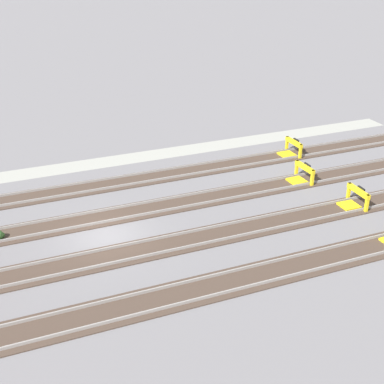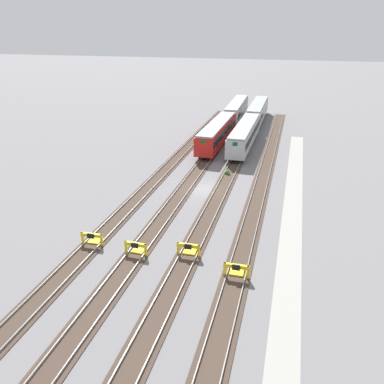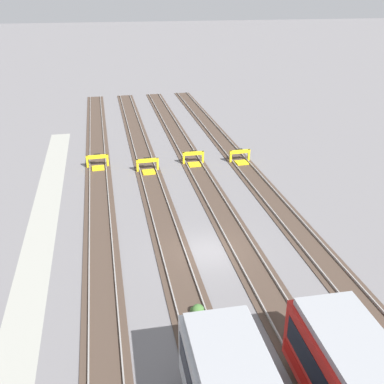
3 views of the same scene
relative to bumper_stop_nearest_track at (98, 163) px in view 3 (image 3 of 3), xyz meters
The scene contains 11 objects.
ground_plane 17.05m from the bumper_stop_nearest_track, 22.51° to the left, with size 400.00×400.00×0.00m, color slate.
service_walkway 16.23m from the bumper_stop_nearest_track, 14.00° to the right, with size 54.00×2.00×0.01m, color #9E9E93.
rail_track_nearest 15.75m from the bumper_stop_nearest_track, ahead, with size 90.00×2.24×0.21m.
rail_track_near_inner 16.34m from the bumper_stop_nearest_track, 15.44° to the left, with size 90.00×2.24×0.21m.
rail_track_middle 17.99m from the bumper_stop_nearest_track, 28.93° to the left, with size 90.00×2.24×0.21m.
rail_track_far_inner 20.46m from the bumper_stop_nearest_track, 39.67° to the left, with size 90.00×2.24×0.21m.
bumper_stop_nearest_track is the anchor object (origin of this frame).
bumper_stop_near_inner_track 4.74m from the bumper_stop_nearest_track, 66.84° to the left, with size 1.37×2.01×1.22m.
bumper_stop_middle_track 8.74m from the bumper_stop_nearest_track, 84.31° to the left, with size 1.36×2.01×1.22m.
bumper_stop_far_inner_track 13.13m from the bumper_stop_nearest_track, 84.44° to the left, with size 1.38×2.01×1.22m.
weed_clump 21.91m from the bumper_stop_nearest_track, 12.24° to the left, with size 0.92×0.70×0.64m.
Camera 3 is at (23.11, -5.77, 15.02)m, focal length 42.00 mm.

